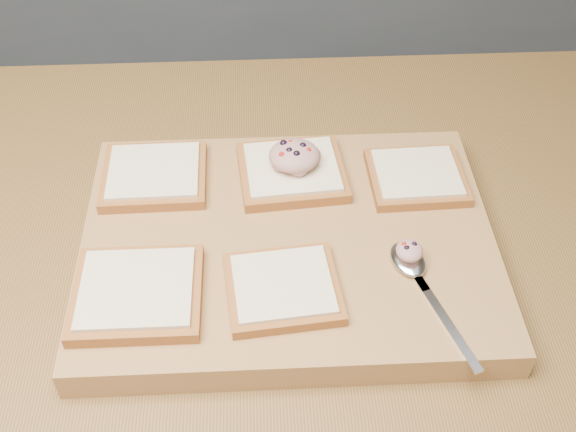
# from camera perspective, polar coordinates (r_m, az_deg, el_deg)

# --- Properties ---
(cutting_board) EXTENTS (0.46, 0.35, 0.04)m
(cutting_board) POSITION_cam_1_polar(r_m,az_deg,el_deg) (0.82, 0.00, -2.37)
(cutting_board) COLOR #A07744
(cutting_board) RESTS_ON island_counter
(bread_far_left) EXTENTS (0.13, 0.12, 0.02)m
(bread_far_left) POSITION_cam_1_polar(r_m,az_deg,el_deg) (0.89, -10.52, 3.21)
(bread_far_left) COLOR #A15F29
(bread_far_left) RESTS_ON cutting_board
(bread_far_center) EXTENTS (0.13, 0.13, 0.02)m
(bread_far_center) POSITION_cam_1_polar(r_m,az_deg,el_deg) (0.88, 0.32, 3.55)
(bread_far_center) COLOR #A15F29
(bread_far_center) RESTS_ON cutting_board
(bread_far_right) EXTENTS (0.12, 0.11, 0.02)m
(bread_far_right) POSITION_cam_1_polar(r_m,az_deg,el_deg) (0.88, 10.12, 3.10)
(bread_far_right) COLOR #A15F29
(bread_far_right) RESTS_ON cutting_board
(bread_near_left) EXTENTS (0.13, 0.12, 0.02)m
(bread_near_left) POSITION_cam_1_polar(r_m,az_deg,el_deg) (0.76, -11.83, -5.95)
(bread_near_left) COLOR #A15F29
(bread_near_left) RESTS_ON cutting_board
(bread_near_center) EXTENTS (0.13, 0.12, 0.02)m
(bread_near_center) POSITION_cam_1_polar(r_m,az_deg,el_deg) (0.75, -0.40, -5.69)
(bread_near_center) COLOR #A15F29
(bread_near_center) RESTS_ON cutting_board
(tuna_salad_dollop) EXTENTS (0.06, 0.06, 0.03)m
(tuna_salad_dollop) POSITION_cam_1_polar(r_m,az_deg,el_deg) (0.86, 0.50, 4.81)
(tuna_salad_dollop) COLOR #AF7470
(tuna_salad_dollop) RESTS_ON bread_far_center
(spoon) EXTENTS (0.07, 0.17, 0.01)m
(spoon) POSITION_cam_1_polar(r_m,az_deg,el_deg) (0.78, 9.87, -4.09)
(spoon) COLOR silver
(spoon) RESTS_ON cutting_board
(spoon_salad) EXTENTS (0.03, 0.03, 0.02)m
(spoon_salad) POSITION_cam_1_polar(r_m,az_deg,el_deg) (0.78, 9.57, -2.70)
(spoon_salad) COLOR #AF7470
(spoon_salad) RESTS_ON spoon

